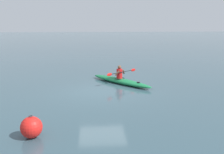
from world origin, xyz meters
TOP-DOWN VIEW (x-y plane):
  - ground_plane at (0.00, 0.00)m, footprint 160.00×160.00m
  - kayak at (-1.18, -1.67)m, footprint 3.43×3.94m
  - kayaker at (-1.13, -1.72)m, footprint 1.88×1.57m
  - mooring_buoy_red_near at (2.47, 5.37)m, footprint 0.69×0.69m

SIDE VIEW (x-z plane):
  - ground_plane at x=0.00m, z-range 0.00..0.00m
  - kayak at x=-1.18m, z-range 0.00..0.31m
  - mooring_buoy_red_near at x=2.47m, z-range -0.02..0.71m
  - kayaker at x=-1.13m, z-range 0.26..1.03m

